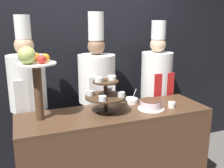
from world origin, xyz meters
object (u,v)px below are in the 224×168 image
serving_bowl_far (131,101)px  chef_left (29,99)px  chef_center_left (97,93)px  chef_center_right (156,88)px  fruit_pedestal (34,69)px  tiered_stand (106,94)px  cake_round (151,105)px  cup_white (172,105)px

serving_bowl_far → chef_left: bearing=162.4°
chef_center_left → chef_center_right: (0.77, -0.00, -0.01)m
chef_left → fruit_pedestal: bearing=-83.9°
chef_center_left → chef_center_right: chef_center_left is taller
tiered_stand → cake_round: size_ratio=1.49×
cake_round → serving_bowl_far: bearing=114.3°
fruit_pedestal → chef_center_left: size_ratio=0.34×
chef_center_left → chef_center_right: size_ratio=1.05×
fruit_pedestal → chef_center_left: bearing=33.4°
fruit_pedestal → chef_center_right: size_ratio=0.36×
serving_bowl_far → chef_left: chef_left is taller
chef_center_right → cake_round: bearing=-124.9°
chef_center_left → tiered_stand: bearing=-97.8°
fruit_pedestal → cup_white: 1.37m
chef_left → chef_center_left: chef_center_left is taller
cup_white → chef_center_left: (-0.60, 0.60, 0.02)m
fruit_pedestal → cup_white: (1.29, -0.14, -0.43)m
tiered_stand → cup_white: 0.69m
tiered_stand → cake_round: (0.45, -0.08, -0.14)m
fruit_pedestal → serving_bowl_far: bearing=8.0°
cup_white → chef_center_left: 0.85m
cake_round → chef_center_left: size_ratio=0.14×
tiered_stand → chef_center_right: size_ratio=0.22×
cup_white → chef_center_left: size_ratio=0.04×
cup_white → chef_left: bearing=156.0°
cup_white → fruit_pedestal: bearing=173.8°
cake_round → chef_center_left: chef_center_left is taller
chef_left → tiered_stand: bearing=-35.4°
cake_round → chef_left: (-1.12, 0.56, 0.02)m
fruit_pedestal → cup_white: bearing=-6.2°
tiered_stand → cup_white: size_ratio=5.44×
tiered_stand → serving_bowl_far: size_ratio=2.53×
tiered_stand → serving_bowl_far: 0.41m
serving_bowl_far → tiered_stand: bearing=-154.7°
fruit_pedestal → chef_left: 0.61m
cake_round → serving_bowl_far: serving_bowl_far is taller
fruit_pedestal → tiered_stand: bearing=-2.2°
cake_round → serving_bowl_far: (-0.11, 0.24, -0.02)m
tiered_stand → chef_center_right: chef_center_right is taller
cake_round → chef_center_left: 0.68m
cake_round → chef_left: chef_left is taller
serving_bowl_far → chef_left: 1.07m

